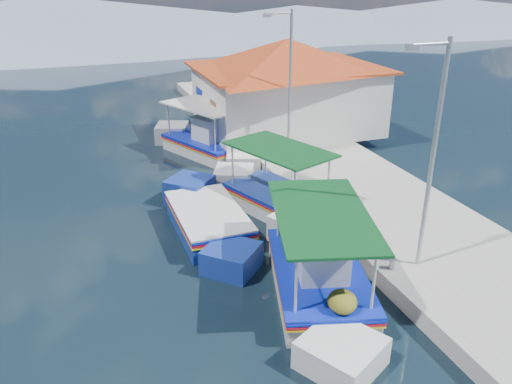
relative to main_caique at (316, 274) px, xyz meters
name	(u,v)px	position (x,y,z in m)	size (l,w,h in m)	color
ground	(292,367)	(-1.76, -2.45, -0.50)	(160.00, 160.00, 0.00)	black
quay	(378,206)	(4.14, 3.55, -0.25)	(5.00, 44.00, 0.50)	#A4A299
bollards	(335,214)	(2.04, 2.80, 0.15)	(0.20, 17.20, 0.30)	#A5A8AD
main_caique	(316,274)	(0.00, 0.00, 0.00)	(3.68, 7.57, 2.59)	silver
caique_green_canopy	(278,199)	(0.95, 5.01, -0.11)	(3.64, 6.44, 2.58)	silver
caique_blue_hull	(208,222)	(-1.83, 4.25, -0.17)	(2.09, 6.89, 1.23)	navy
caique_far	(206,144)	(0.10, 11.75, -0.03)	(4.04, 6.60, 2.54)	silver
harbor_building	(287,84)	(4.43, 12.55, 2.28)	(10.49, 10.49, 4.40)	silver
lamp_post_near	(431,147)	(2.75, -0.45, 3.35)	(1.21, 0.14, 6.00)	#A5A8AD
lamp_post_far	(288,79)	(2.75, 8.55, 3.35)	(1.21, 0.14, 6.00)	#A5A8AD
mountain_ridge	(153,22)	(4.78, 53.55, 1.54)	(171.40, 96.00, 5.50)	gray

